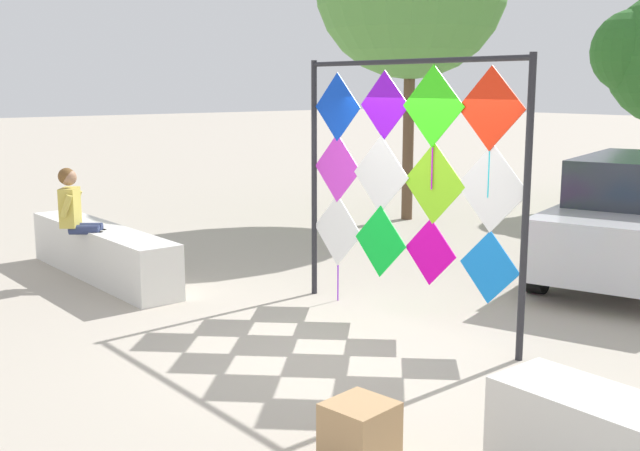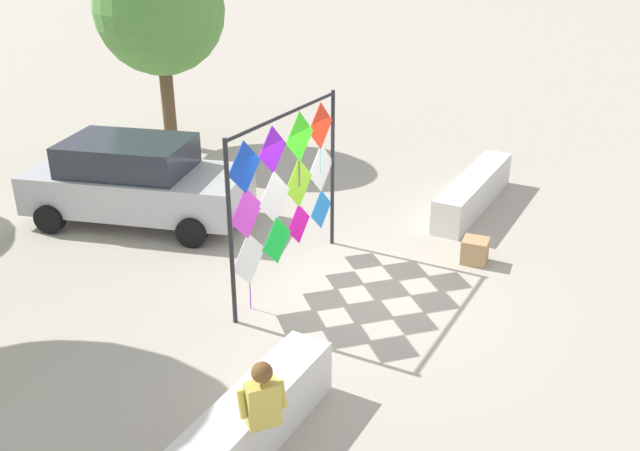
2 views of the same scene
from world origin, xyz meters
The scene contains 5 objects.
ground centered at (0.00, 0.00, 0.00)m, with size 120.00×120.00×0.00m, color #ADA393.
plaza_ledge_left centered at (-4.34, -0.58, 0.36)m, with size 3.57×0.59×0.71m, color silver.
kite_display_rack centered at (-0.27, 1.19, 1.72)m, with size 3.23×0.08×2.93m.
seated_vendor centered at (-4.25, -0.90, 0.92)m, with size 0.71×0.75×1.56m.
cardboard_box_large centered at (1.88, -1.40, 0.22)m, with size 0.43×0.44×0.44m, color tan.
Camera 1 is at (5.66, -4.84, 2.63)m, focal length 43.44 mm.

